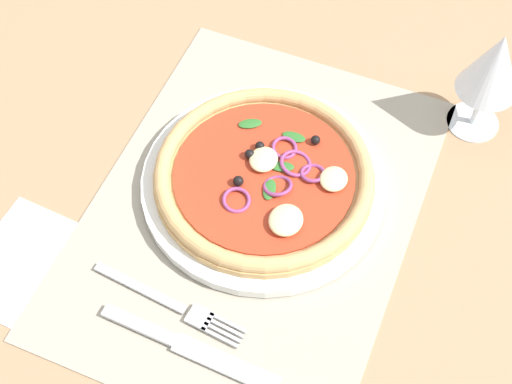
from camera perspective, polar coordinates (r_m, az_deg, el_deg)
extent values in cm
cube|color=#9E7A56|center=(87.02, -0.26, -1.94)|extent=(190.00, 140.00, 2.40)
cube|color=#A39984|center=(85.82, -0.26, -1.46)|extent=(48.63, 35.39, 0.40)
cylinder|color=silver|center=(86.74, 0.84, 0.55)|extent=(28.40, 28.40, 1.33)
cylinder|color=tan|center=(85.77, 0.85, 0.98)|extent=(25.36, 25.36, 1.00)
torus|color=tan|center=(85.06, 0.85, 1.31)|extent=(25.14, 25.14, 1.80)
cylinder|color=#B7381E|center=(85.23, 0.85, 1.23)|extent=(20.80, 20.80, 0.30)
ellipsoid|color=beige|center=(81.24, 2.28, -2.14)|extent=(4.16, 3.75, 1.25)
ellipsoid|color=beige|center=(84.63, 5.92, 0.99)|extent=(3.48, 3.13, 1.04)
ellipsoid|color=beige|center=(85.70, 0.57, 2.49)|extent=(3.60, 3.24, 1.08)
sphere|color=black|center=(87.58, 4.54, 3.95)|extent=(1.12, 1.12, 1.12)
sphere|color=black|center=(86.07, -0.49, 2.89)|extent=(1.17, 1.17, 1.17)
sphere|color=black|center=(83.94, -1.35, 0.84)|extent=(1.21, 1.21, 1.21)
sphere|color=black|center=(86.81, 0.29, 3.52)|extent=(1.09, 1.09, 1.09)
torus|color=#8E3D75|center=(85.85, 3.03, 2.19)|extent=(3.79, 3.76, 1.25)
torus|color=#8E3D75|center=(87.08, 2.18, 3.37)|extent=(3.11, 3.08, 1.10)
torus|color=#8E3D75|center=(82.99, -1.49, -0.61)|extent=(3.29, 3.25, 1.12)
torus|color=#8E3D75|center=(85.20, 4.33, 1.44)|extent=(3.05, 2.99, 1.22)
torus|color=#8E3D75|center=(84.02, 1.66, 0.47)|extent=(3.53, 3.41, 1.72)
ellipsoid|color=#2D6B28|center=(85.59, 1.98, 1.95)|extent=(2.17, 3.09, 0.30)
ellipsoid|color=#2D6B28|center=(88.15, 2.89, 4.21)|extent=(1.54, 2.87, 0.30)
ellipsoid|color=#2D6B28|center=(83.80, 1.04, 0.20)|extent=(3.03, 1.94, 0.30)
ellipsoid|color=#2D6B28|center=(89.25, -0.45, 5.22)|extent=(2.63, 3.12, 0.30)
cube|color=silver|center=(81.65, -8.80, -7.21)|extent=(1.96, 11.19, 0.44)
cube|color=silver|center=(79.62, -4.63, -9.35)|extent=(2.43, 2.72, 0.44)
cube|color=silver|center=(78.52, -2.78, -10.97)|extent=(0.73, 4.33, 0.44)
cube|color=silver|center=(78.71, -2.57, -10.62)|extent=(0.73, 4.33, 0.44)
cube|color=silver|center=(78.90, -2.35, -10.26)|extent=(0.73, 4.33, 0.44)
cube|color=silver|center=(79.10, -2.13, -9.91)|extent=(0.73, 4.33, 0.44)
cube|color=silver|center=(79.77, -8.86, -9.98)|extent=(1.61, 8.44, 0.62)
cube|color=silver|center=(77.46, -2.28, -12.95)|extent=(2.43, 11.67, 0.44)
cylinder|color=silver|center=(97.08, 16.12, 5.16)|extent=(6.40, 6.40, 0.40)
cylinder|color=silver|center=(94.69, 16.57, 6.35)|extent=(0.80, 0.80, 6.00)
cone|color=silver|center=(89.47, 17.69, 9.28)|extent=(7.20, 7.20, 8.50)
cone|color=#4C993D|center=(89.71, 17.64, 9.13)|extent=(6.03, 6.03, 7.02)
cube|color=white|center=(86.05, -16.85, -5.37)|extent=(14.55, 13.25, 0.36)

